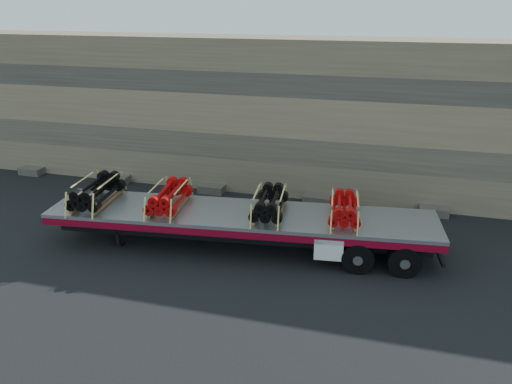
% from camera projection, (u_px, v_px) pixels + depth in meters
% --- Properties ---
extents(ground, '(120.00, 120.00, 0.00)m').
position_uv_depth(ground, '(244.00, 243.00, 18.68)').
color(ground, black).
rests_on(ground, ground).
extents(rock_wall, '(44.00, 3.00, 7.00)m').
position_uv_depth(rock_wall, '(283.00, 115.00, 23.27)').
color(rock_wall, '#7A6B54').
rests_on(rock_wall, ground).
extents(trailer, '(14.14, 4.19, 1.39)m').
position_uv_depth(trailer, '(240.00, 230.00, 18.16)').
color(trailer, '#A9ACB1').
rests_on(trailer, ground).
extents(bundle_front, '(1.50, 2.59, 0.87)m').
position_uv_depth(bundle_front, '(97.00, 192.00, 18.56)').
color(bundle_front, black).
rests_on(bundle_front, trailer).
extents(bundle_midfront, '(1.39, 2.40, 0.81)m').
position_uv_depth(bundle_midfront, '(169.00, 197.00, 18.15)').
color(bundle_midfront, '#B7090A').
rests_on(bundle_midfront, trailer).
extents(bundle_midrear, '(1.37, 2.36, 0.80)m').
position_uv_depth(bundle_midrear, '(269.00, 204.00, 17.61)').
color(bundle_midrear, black).
rests_on(bundle_midrear, trailer).
extents(bundle_rear, '(1.27, 2.20, 0.74)m').
position_uv_depth(bundle_rear, '(344.00, 209.00, 17.23)').
color(bundle_rear, '#B7090A').
rests_on(bundle_rear, trailer).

